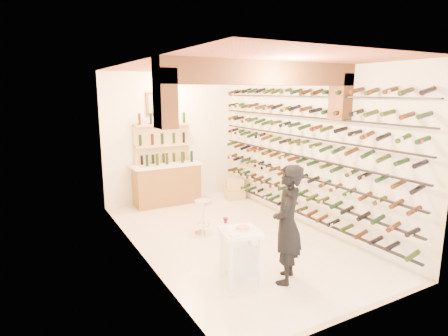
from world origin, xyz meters
name	(u,v)px	position (x,y,z in m)	size (l,w,h in m)	color
ground	(232,237)	(0.00, 0.00, 0.00)	(6.00, 6.00, 0.00)	white
room_shell	(240,120)	(0.00, -0.26, 2.25)	(3.52, 6.02, 3.21)	white
wine_rack	(297,151)	(1.53, 0.00, 1.55)	(0.32, 5.70, 2.56)	black
back_counter	(167,183)	(-0.30, 2.65, 0.53)	(1.70, 0.62, 1.29)	olive
back_shelving	(163,156)	(-0.30, 2.89, 1.17)	(1.40, 0.31, 2.73)	tan
tasting_table	(240,240)	(-0.76, -1.54, 0.65)	(0.65, 0.65, 0.96)	white
white_stool	(240,257)	(-0.61, -1.32, 0.25)	(0.40, 0.40, 0.50)	white
person	(287,224)	(-0.15, -1.85, 0.87)	(0.64, 0.42, 1.75)	black
chrome_barstool	(203,215)	(-0.41, 0.40, 0.39)	(0.35, 0.35, 0.68)	silver
crate_lower	(235,194)	(1.37, 2.20, 0.14)	(0.47, 0.33, 0.28)	tan
crate_upper	(235,184)	(1.37, 2.20, 0.41)	(0.44, 0.30, 0.26)	tan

